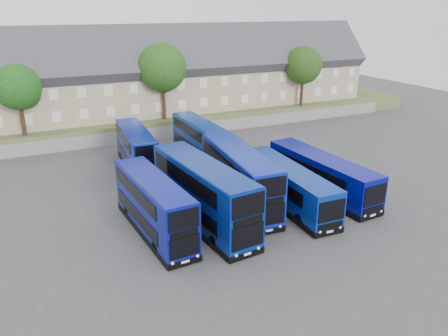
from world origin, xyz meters
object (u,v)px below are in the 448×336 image
tree_west (19,89)px  tree_east (304,67)px  dd_front_left (154,207)px  dd_front_mid (203,195)px  tree_mid (163,70)px  coach_east_a (288,187)px  tree_far (310,57)px

tree_west → tree_east: tree_east is taller
dd_front_left → dd_front_mid: bearing=-5.9°
tree_west → dd_front_mid: bearing=-65.2°
dd_front_left → tree_east: tree_east is taller
dd_front_mid → tree_west: tree_west is taller
dd_front_mid → tree_west: bearing=109.0°
tree_mid → tree_east: 20.02m
coach_east_a → tree_east: bearing=55.2°
tree_far → dd_front_mid: bearing=-135.3°
dd_front_mid → tree_mid: tree_mid is taller
dd_front_mid → tree_east: bearing=37.7°
tree_east → tree_far: tree_far is taller
coach_east_a → tree_far: tree_far is taller
tree_mid → tree_far: 26.80m
tree_west → tree_east: (36.00, 0.00, 0.34)m
coach_east_a → tree_east: size_ratio=1.44×
coach_east_a → tree_far: bearing=54.3°
dd_front_mid → tree_far: bearing=38.9°
dd_front_left → tree_mid: 26.36m
tree_west → tree_mid: tree_mid is taller
coach_east_a → tree_west: (-18.38, 23.60, 5.48)m
coach_east_a → tree_far: 39.14m
dd_front_left → dd_front_mid: 3.70m
dd_front_mid → tree_far: size_ratio=1.38×
dd_front_left → tree_far: size_ratio=1.20×
dd_front_left → tree_far: 46.64m
dd_front_left → coach_east_a: size_ratio=0.88×
dd_front_left → tree_east: 37.57m
dd_front_left → tree_west: 25.24m
coach_east_a → tree_west: size_ratio=1.54×
coach_east_a → tree_mid: size_ratio=1.28×
tree_mid → tree_east: (20.00, -0.50, -0.68)m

